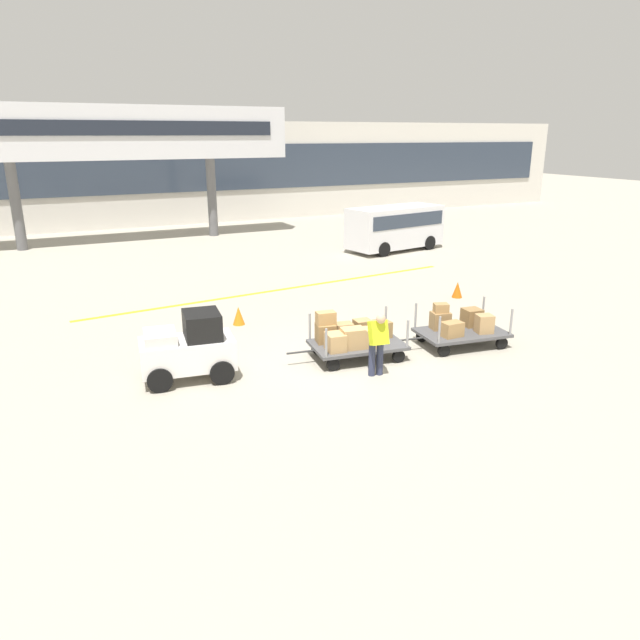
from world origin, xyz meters
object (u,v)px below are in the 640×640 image
(baggage_tug, at_px, (189,348))
(baggage_cart_middle, at_px, (461,327))
(baggage_handler, at_px, (378,341))
(baggage_cart_lead, at_px, (353,337))
(safety_cone_far, at_px, (239,316))
(safety_cone_near, at_px, (457,290))
(shuttle_van, at_px, (395,225))

(baggage_tug, distance_m, baggage_cart_middle, 7.17)
(baggage_tug, bearing_deg, baggage_cart_middle, -7.29)
(baggage_handler, bearing_deg, baggage_cart_middle, 15.32)
(baggage_cart_lead, height_order, safety_cone_far, baggage_cart_lead)
(baggage_cart_middle, height_order, safety_cone_near, baggage_cart_middle)
(baggage_cart_middle, height_order, shuttle_van, shuttle_van)
(baggage_cart_middle, distance_m, shuttle_van, 13.51)
(baggage_cart_middle, relative_size, shuttle_van, 0.61)
(baggage_cart_middle, bearing_deg, shuttle_van, 64.50)
(baggage_cart_middle, bearing_deg, safety_cone_far, 138.02)
(safety_cone_far, bearing_deg, baggage_handler, -72.33)
(baggage_handler, distance_m, safety_cone_near, 7.78)
(safety_cone_far, bearing_deg, shuttle_van, 36.60)
(safety_cone_near, relative_size, safety_cone_far, 1.00)
(baggage_handler, bearing_deg, baggage_cart_lead, 87.36)
(baggage_cart_lead, bearing_deg, shuttle_van, 52.96)
(baggage_tug, distance_m, safety_cone_far, 4.14)
(baggage_cart_middle, relative_size, safety_cone_far, 5.58)
(shuttle_van, bearing_deg, safety_cone_near, -108.65)
(baggage_tug, xyz_separation_m, baggage_handler, (3.96, -1.77, 0.11))
(baggage_cart_lead, xyz_separation_m, baggage_cart_middle, (3.08, -0.39, -0.05))
(baggage_tug, xyz_separation_m, shuttle_van, (12.91, 11.27, 0.48))
(shuttle_van, relative_size, safety_cone_far, 9.18)
(baggage_tug, height_order, baggage_handler, baggage_tug)
(shuttle_van, xyz_separation_m, safety_cone_far, (-10.60, -7.87, -0.96))
(baggage_tug, xyz_separation_m, baggage_cart_lead, (4.02, -0.51, -0.19))
(baggage_tug, bearing_deg, safety_cone_near, 16.35)
(safety_cone_near, bearing_deg, safety_cone_far, 176.83)
(baggage_cart_middle, height_order, baggage_handler, baggage_handler)
(baggage_cart_middle, distance_m, safety_cone_far, 6.45)
(baggage_handler, bearing_deg, safety_cone_far, 107.67)
(baggage_tug, relative_size, baggage_cart_middle, 0.73)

